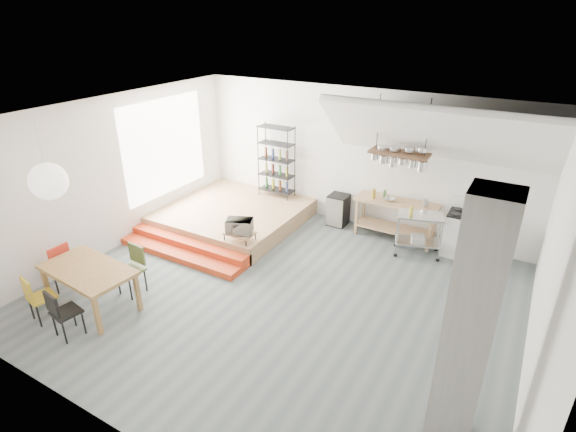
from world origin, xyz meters
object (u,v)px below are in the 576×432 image
Objects in this scene: dining_table at (88,273)px; rolling_cart at (419,229)px; stove at (460,233)px; mini_fridge at (338,210)px.

dining_table is 6.36m from rolling_cart.
dining_table is (-5.10, -5.09, 0.21)m from stove.
stove is 1.57× the size of mini_fridge.
mini_fridge is at bearing 70.58° from dining_table.
stove is 0.69× the size of dining_table.
stove is at bearing 49.74° from dining_table.
mini_fridge is at bearing 149.38° from rolling_cart.
stove is at bearing -0.90° from mini_fridge.
dining_table reaches higher than mini_fridge.
rolling_cart is 2.11m from mini_fridge.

